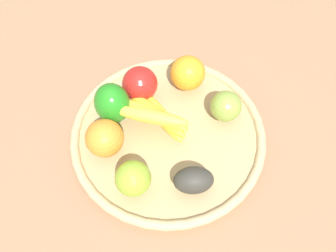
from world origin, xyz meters
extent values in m
plane|color=#966D4D|center=(0.00, 0.00, 0.00)|extent=(2.40, 2.40, 0.00)
cylinder|color=tan|center=(0.00, 0.00, 0.01)|extent=(0.42, 0.42, 0.02)
torus|color=tan|center=(0.00, 0.00, 0.02)|extent=(0.43, 0.43, 0.02)
ellipsoid|color=#36332C|center=(-0.10, -0.10, 0.06)|extent=(0.08, 0.09, 0.05)
ellipsoid|color=yellow|center=(0.02, 0.03, 0.05)|extent=(0.11, 0.15, 0.03)
ellipsoid|color=yellow|center=(0.01, 0.03, 0.06)|extent=(0.08, 0.16, 0.03)
ellipsoid|color=yellow|center=(0.00, 0.03, 0.08)|extent=(0.04, 0.16, 0.03)
ellipsoid|color=yellow|center=(-0.01, 0.03, 0.09)|extent=(0.06, 0.16, 0.03)
sphere|color=orange|center=(0.14, 0.01, 0.08)|extent=(0.11, 0.11, 0.08)
sphere|color=red|center=(0.06, 0.10, 0.07)|extent=(0.11, 0.11, 0.08)
ellipsoid|color=#24871D|center=(-0.01, 0.12, 0.08)|extent=(0.11, 0.11, 0.09)
sphere|color=#91B431|center=(-0.14, 0.01, 0.07)|extent=(0.07, 0.07, 0.07)
sphere|color=#89A540|center=(0.09, -0.10, 0.07)|extent=(0.08, 0.08, 0.07)
sphere|color=orange|center=(-0.09, 0.10, 0.07)|extent=(0.10, 0.10, 0.08)
camera|label=1|loc=(-0.37, -0.16, 0.70)|focal=38.32mm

